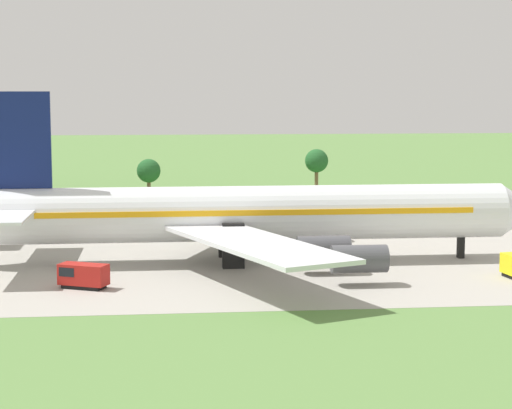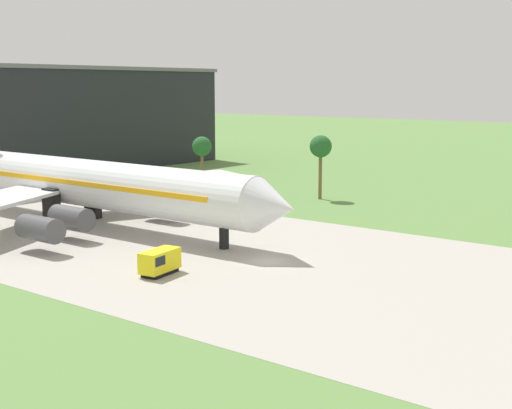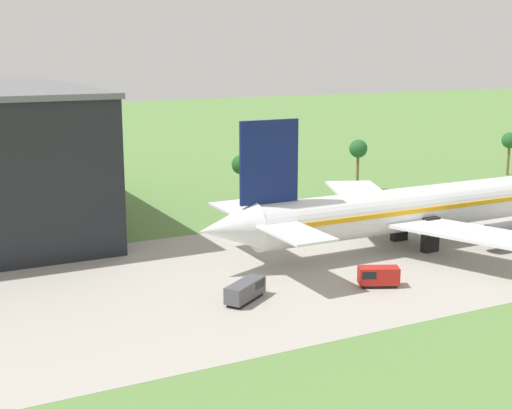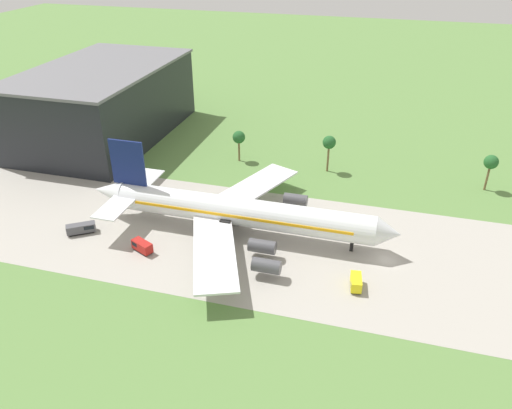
{
  "view_description": "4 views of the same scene",
  "coord_description": "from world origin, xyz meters",
  "px_view_note": "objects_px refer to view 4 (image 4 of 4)",
  "views": [
    {
      "loc": [
        -41.8,
        -101.63,
        19.57
      ],
      "look_at": [
        -31.3,
        1.7,
        6.6
      ],
      "focal_mm": 65.0,
      "sensor_mm": 36.0,
      "label": 1
    },
    {
      "loc": [
        43.62,
        -58.56,
        18.36
      ],
      "look_at": [
        -2.75,
        1.7,
        5.6
      ],
      "focal_mm": 50.0,
      "sensor_mm": 36.0,
      "label": 2
    },
    {
      "loc": [
        -99.79,
        -76.53,
        28.02
      ],
      "look_at": [
        -59.84,
        1.7,
        8.71
      ],
      "focal_mm": 50.0,
      "sensor_mm": 36.0,
      "label": 3
    },
    {
      "loc": [
        -3.11,
        -87.54,
        60.7
      ],
      "look_at": [
        -29.24,
        5.0,
        6.0
      ],
      "focal_mm": 35.0,
      "sensor_mm": 36.0,
      "label": 4
    }
  ],
  "objects_px": {
    "fuel_truck": "(142,246)",
    "catering_van": "(356,283)",
    "terminal_building": "(104,102)",
    "jet_airliner": "(237,211)",
    "baggage_tug": "(82,228)"
  },
  "relations": [
    {
      "from": "fuel_truck",
      "to": "catering_van",
      "type": "bearing_deg",
      "value": -0.18
    },
    {
      "from": "fuel_truck",
      "to": "terminal_building",
      "type": "relative_size",
      "value": 0.09
    },
    {
      "from": "jet_airliner",
      "to": "baggage_tug",
      "type": "xyz_separation_m",
      "value": [
        -33.34,
        -9.46,
        -4.3
      ]
    },
    {
      "from": "baggage_tug",
      "to": "fuel_truck",
      "type": "distance_m",
      "value": 16.37
    },
    {
      "from": "baggage_tug",
      "to": "jet_airliner",
      "type": "bearing_deg",
      "value": 15.83
    },
    {
      "from": "baggage_tug",
      "to": "fuel_truck",
      "type": "height_order",
      "value": "fuel_truck"
    },
    {
      "from": "fuel_truck",
      "to": "baggage_tug",
      "type": "bearing_deg",
      "value": 169.96
    },
    {
      "from": "fuel_truck",
      "to": "terminal_building",
      "type": "distance_m",
      "value": 70.27
    },
    {
      "from": "baggage_tug",
      "to": "terminal_building",
      "type": "xyz_separation_m",
      "value": [
        -24.65,
        53.52,
        9.92
      ]
    },
    {
      "from": "jet_airliner",
      "to": "fuel_truck",
      "type": "xyz_separation_m",
      "value": [
        -17.22,
        -12.31,
        -4.21
      ]
    },
    {
      "from": "fuel_truck",
      "to": "terminal_building",
      "type": "height_order",
      "value": "terminal_building"
    },
    {
      "from": "terminal_building",
      "to": "jet_airliner",
      "type": "bearing_deg",
      "value": -37.23
    },
    {
      "from": "fuel_truck",
      "to": "terminal_building",
      "type": "bearing_deg",
      "value": 125.88
    },
    {
      "from": "baggage_tug",
      "to": "catering_van",
      "type": "relative_size",
      "value": 1.33
    },
    {
      "from": "fuel_truck",
      "to": "jet_airliner",
      "type": "bearing_deg",
      "value": 35.56
    }
  ]
}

